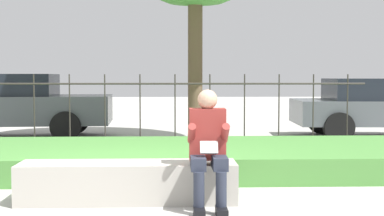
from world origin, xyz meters
name	(u,v)px	position (x,y,z in m)	size (l,w,h in m)	color
ground_plane	(120,202)	(0.00, 0.00, 0.00)	(60.00, 60.00, 0.00)	#B2AFA8
stone_bench	(128,184)	(0.09, 0.00, 0.19)	(2.36, 0.53, 0.44)	#ADA89E
person_seated_reader	(208,144)	(0.94, -0.30, 0.67)	(0.42, 0.73, 1.23)	black
grass_berm	(133,158)	(0.00, 2.01, 0.17)	(10.12, 2.62, 0.35)	#4C893D
iron_fence	(140,112)	(0.00, 3.75, 0.74)	(8.12, 0.03, 1.41)	#332D28
car_parked_left	(3,104)	(-3.20, 6.22, 0.76)	(4.74, 2.04, 1.43)	#4C5156
car_parked_right	(383,106)	(5.28, 5.94, 0.71)	(4.09, 2.11, 1.33)	#4C5156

